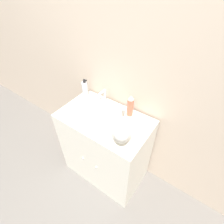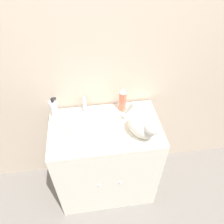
% 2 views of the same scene
% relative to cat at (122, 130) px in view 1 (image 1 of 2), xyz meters
% --- Properties ---
extents(ground_plane, '(8.00, 8.00, 0.00)m').
position_rel_cat_xyz_m(ground_plane, '(-0.24, -0.13, -0.92)').
color(ground_plane, slate).
extents(wall_back, '(6.00, 0.05, 2.50)m').
position_rel_cat_xyz_m(wall_back, '(-0.24, 0.39, 0.33)').
color(wall_back, '#C6B29E').
rests_on(wall_back, ground_plane).
extents(vanity_cabinet, '(0.79, 0.49, 0.82)m').
position_rel_cat_xyz_m(vanity_cabinet, '(-0.24, 0.11, -0.51)').
color(vanity_cabinet, silver).
rests_on(vanity_cabinet, ground_plane).
extents(sink_basin, '(0.30, 0.30, 0.05)m').
position_rel_cat_xyz_m(sink_basin, '(-0.37, 0.13, -0.07)').
color(sink_basin, white).
rests_on(sink_basin, vanity_cabinet).
extents(faucet, '(0.14, 0.11, 0.14)m').
position_rel_cat_xyz_m(faucet, '(-0.37, 0.28, -0.04)').
color(faucet, silver).
rests_on(faucet, vanity_cabinet).
extents(cat, '(0.24, 0.31, 0.22)m').
position_rel_cat_xyz_m(cat, '(0.00, 0.00, 0.00)').
color(cat, silver).
rests_on(cat, vanity_cabinet).
extents(soap_bottle, '(0.06, 0.05, 0.18)m').
position_rel_cat_xyz_m(soap_bottle, '(-0.59, 0.26, -0.02)').
color(soap_bottle, silver).
rests_on(soap_bottle, vanity_cabinet).
extents(spray_bottle, '(0.05, 0.05, 0.20)m').
position_rel_cat_xyz_m(spray_bottle, '(-0.09, 0.27, -0.00)').
color(spray_bottle, '#EF6047').
rests_on(spray_bottle, vanity_cabinet).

